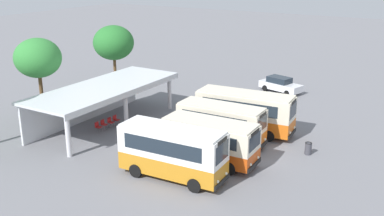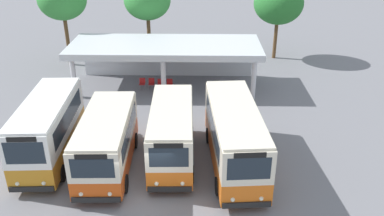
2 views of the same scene
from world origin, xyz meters
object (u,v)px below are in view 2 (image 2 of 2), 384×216
Objects in this scene: waiting_chair_middle_seat at (160,83)px; city_bus_fourth_amber at (235,135)px; city_bus_middle_cream at (172,132)px; city_bus_second_in_row at (107,140)px; waiting_chair_fourth_seat at (170,83)px; waiting_chair_end_by_column at (142,83)px; city_bus_nearest_orange at (48,128)px; waiting_chair_second_from_end at (151,83)px.

city_bus_fourth_amber is at bearing -64.57° from waiting_chair_middle_seat.
waiting_chair_middle_seat is at bearing 98.89° from city_bus_middle_cream.
city_bus_second_in_row is 1.00× the size of city_bus_middle_cream.
city_bus_second_in_row is 6.56m from city_bus_fourth_amber.
city_bus_middle_cream is at bearing 14.31° from city_bus_second_in_row.
waiting_chair_middle_seat is 0.69m from waiting_chair_fourth_seat.
city_bus_middle_cream is at bearing 172.14° from city_bus_fourth_amber.
waiting_chair_end_by_column is at bearing 176.77° from waiting_chair_fourth_seat.
city_bus_middle_cream is at bearing -81.11° from waiting_chair_middle_seat.
waiting_chair_end_by_column is at bearing 69.26° from city_bus_nearest_orange.
waiting_chair_fourth_seat is at bearing 94.80° from city_bus_middle_cream.
city_bus_fourth_amber is 9.30× the size of waiting_chair_middle_seat.
city_bus_second_in_row is 7.79× the size of waiting_chair_fourth_seat.
city_bus_fourth_amber reaches higher than city_bus_middle_cream.
waiting_chair_second_from_end is at bearing 0.38° from waiting_chair_end_by_column.
city_bus_nearest_orange is at bearing -114.24° from waiting_chair_second_from_end.
city_bus_second_in_row reaches higher than waiting_chair_second_from_end.
city_bus_fourth_amber is 11.19m from waiting_chair_middle_seat.
city_bus_fourth_amber is 11.61m from waiting_chair_second_from_end.
city_bus_middle_cream is 3.31m from city_bus_fourth_amber.
city_bus_nearest_orange reaches higher than waiting_chair_middle_seat.
city_bus_fourth_amber is at bearing -67.88° from waiting_chair_fourth_seat.
city_bus_second_in_row is 3.38m from city_bus_middle_cream.
waiting_chair_middle_seat is at bearing 80.35° from city_bus_second_in_row.
waiting_chair_middle_seat and waiting_chair_fourth_seat have the same top height.
city_bus_fourth_amber is 9.30× the size of waiting_chair_fourth_seat.
city_bus_second_in_row is at bearing -176.65° from city_bus_fourth_amber.
city_bus_fourth_amber is (6.54, 0.38, 0.16)m from city_bus_second_in_row.
city_bus_middle_cream is at bearing -77.27° from waiting_chair_second_from_end.
city_bus_second_in_row is 0.84× the size of city_bus_fourth_amber.
waiting_chair_middle_seat is 1.00× the size of waiting_chair_fourth_seat.
waiting_chair_fourth_seat is (1.39, -0.12, 0.00)m from waiting_chair_second_from_end.
city_bus_fourth_amber reaches higher than waiting_chair_middle_seat.
city_bus_nearest_orange reaches higher than waiting_chair_fourth_seat.
city_bus_nearest_orange reaches higher than city_bus_second_in_row.
city_bus_nearest_orange reaches higher than waiting_chair_end_by_column.
waiting_chair_middle_seat is (1.77, 10.42, -1.16)m from city_bus_second_in_row.
waiting_chair_fourth_seat is (2.08, -0.12, 0.00)m from waiting_chair_end_by_column.
city_bus_fourth_amber reaches higher than waiting_chair_end_by_column.
city_bus_nearest_orange is 1.05× the size of city_bus_middle_cream.
city_bus_middle_cream reaches higher than waiting_chair_second_from_end.
city_bus_middle_cream reaches higher than city_bus_second_in_row.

